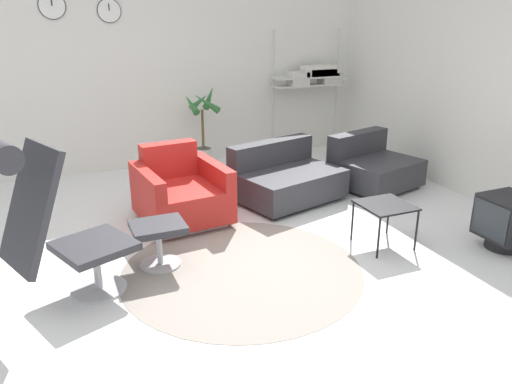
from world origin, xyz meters
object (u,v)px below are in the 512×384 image
Objects in this scene: armchair_red at (181,195)px; potted_plant at (203,132)px; couch_second at (373,168)px; couch_low at (286,180)px; side_table at (385,208)px; shelf_unit at (315,76)px; ottoman at (159,235)px; lounge_chair at (47,212)px; crt_television at (507,221)px.

potted_plant is at bearing -120.35° from armchair_red.
potted_plant is (-1.74, 1.65, 0.27)m from couch_second.
couch_low is 1.52m from side_table.
side_table is at bearing -107.39° from shelf_unit.
couch_second is at bearing 58.14° from side_table.
couch_second reaches higher than ottoman.
lounge_chair is 1.14× the size of potted_plant.
shelf_unit is (1.83, 0.08, 0.69)m from potted_plant.
crt_television is at bearing 59.33° from lounge_chair.
couch_second is (3.83, 1.41, -0.53)m from lounge_chair.
couch_low reaches higher than crt_television.
lounge_chair is 1.88m from armchair_red.
couch_low reaches higher than side_table.
armchair_red is 3.35m from shelf_unit.
armchair_red is 2.12m from side_table.
crt_television is at bearing 108.44° from couch_low.
couch_second is at bearing 19.53° from ottoman.
couch_low is at bearing 179.44° from armchair_red.
crt_television is (0.10, -1.98, 0.04)m from couch_second.
side_table is (2.91, -0.08, -0.39)m from lounge_chair.
lounge_chair is 2.91× the size of side_table.
couch_second is at bearing -43.55° from potted_plant.
crt_television is at bearing 138.74° from armchair_red.
shelf_unit reaches higher than crt_television.
ottoman is 2.99m from potted_plant.
ottoman is (0.85, 0.35, -0.48)m from lounge_chair.
lounge_chair is 2.96× the size of ottoman.
lounge_chair reaches higher than couch_second.
shelf_unit is at bearing -150.75° from armchair_red.
couch_low is at bearing 31.26° from ottoman.
ottoman is 2.11m from side_table.
armchair_red is 2.14× the size of side_table.
couch_second is 2.45× the size of side_table.
ottoman is 0.46× the size of armchair_red.
couch_low is 2.64× the size of crt_television.
couch_second is at bearing 87.83° from lounge_chair.
armchair_red reaches higher than ottoman.
couch_second is 2.20× the size of crt_television.
ottoman is 2.04m from couch_low.
crt_television is at bearing -26.24° from side_table.
potted_plant is (1.24, 2.71, 0.22)m from ottoman.
couch_low is at bearing -127.35° from shelf_unit.
lounge_chair reaches higher than potted_plant.
armchair_red is 1.96m from potted_plant.
armchair_red is at bearing 54.25° from crt_television.
potted_plant is 1.95m from shelf_unit.
crt_television is at bearing 77.31° from couch_second.
shelf_unit is at bearing 106.41° from lounge_chair.
couch_low is 1.20× the size of couch_second.
couch_low is (2.60, 1.41, -0.53)m from lounge_chair.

